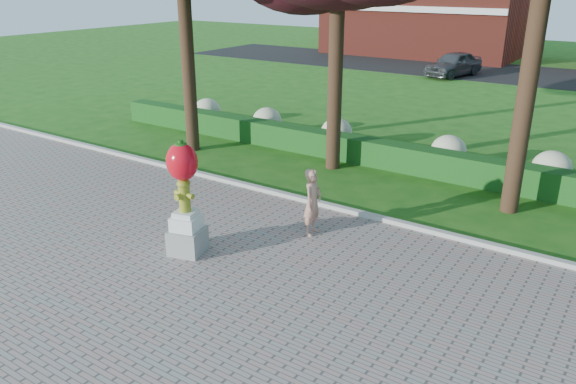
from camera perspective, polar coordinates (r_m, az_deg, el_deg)
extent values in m
plane|color=#1E5515|center=(12.11, -1.37, -6.71)|extent=(100.00, 100.00, 0.00)
cube|color=gray|center=(9.63, -15.80, -15.61)|extent=(40.00, 14.00, 0.04)
cube|color=#ADADA5|center=(14.39, 5.54, -1.79)|extent=(40.00, 0.18, 0.15)
cube|color=#144816|center=(17.70, 11.84, 3.39)|extent=(24.00, 0.70, 0.80)
ellipsoid|color=#B4B389|center=(23.18, -8.22, 8.18)|extent=(1.10, 1.10, 0.99)
ellipsoid|color=#B4B389|center=(21.33, -2.14, 7.26)|extent=(1.10, 1.10, 0.99)
ellipsoid|color=#B4B389|center=(19.76, 4.95, 6.07)|extent=(1.10, 1.10, 0.99)
ellipsoid|color=#B4B389|center=(18.24, 15.99, 4.04)|extent=(1.10, 1.10, 0.99)
ellipsoid|color=#B4B389|center=(17.62, 25.22, 2.22)|extent=(1.10, 1.10, 0.99)
cube|color=black|center=(37.67, 24.52, 10.64)|extent=(50.00, 8.00, 0.02)
cube|color=maroon|center=(45.74, 13.85, 17.84)|extent=(14.00, 8.00, 7.00)
cylinder|color=black|center=(19.19, -10.20, 13.93)|extent=(0.44, 0.44, 6.72)
cylinder|color=black|center=(17.05, 4.85, 12.37)|extent=(0.44, 0.44, 6.16)
cylinder|color=black|center=(14.61, 23.41, 11.52)|extent=(0.44, 0.44, 7.28)
cube|color=gray|center=(12.33, -10.17, -4.88)|extent=(0.84, 0.84, 0.55)
cube|color=silver|center=(12.15, -10.29, -3.06)|extent=(0.68, 0.68, 0.31)
cube|color=silver|center=(12.07, -10.36, -2.15)|extent=(0.54, 0.54, 0.11)
cylinder|color=olive|center=(11.93, -10.47, -0.54)|extent=(0.24, 0.24, 0.62)
ellipsoid|color=olive|center=(11.82, -10.57, 0.85)|extent=(0.29, 0.29, 0.20)
cylinder|color=olive|center=(12.03, -11.10, -0.07)|extent=(0.13, 0.12, 0.12)
cylinder|color=olive|center=(11.79, -9.87, -0.42)|extent=(0.13, 0.12, 0.12)
cylinder|color=olive|center=(11.80, -11.05, -0.49)|extent=(0.13, 0.13, 0.13)
cylinder|color=olive|center=(11.79, -10.60, 1.25)|extent=(0.09, 0.09, 0.06)
ellipsoid|color=red|center=(11.67, -10.72, 3.03)|extent=(0.69, 0.62, 0.80)
ellipsoid|color=red|center=(11.81, -11.41, 3.09)|extent=(0.34, 0.34, 0.51)
ellipsoid|color=red|center=(11.54, -10.01, 2.77)|extent=(0.34, 0.34, 0.51)
cylinder|color=#194F12|center=(11.56, -10.86, 4.90)|extent=(0.11, 0.11, 0.13)
ellipsoid|color=#194F12|center=(11.57, -10.84, 4.75)|extent=(0.26, 0.26, 0.09)
imported|color=tan|center=(12.81, 2.51, -1.02)|extent=(0.43, 0.61, 1.58)
imported|color=#3C3F43|center=(35.74, 16.46, 12.38)|extent=(2.69, 4.52, 1.44)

